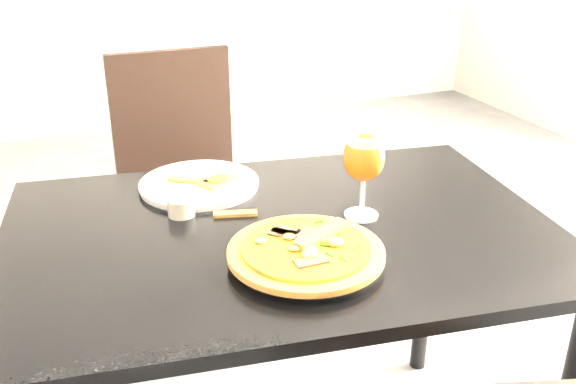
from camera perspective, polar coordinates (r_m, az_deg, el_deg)
name	(u,v)px	position (r m, az deg, el deg)	size (l,w,h in m)	color
dining_table	(282,263)	(1.45, -0.57, -6.33)	(1.30, 0.96, 0.75)	black
chair_far	(184,181)	(2.24, -9.21, 0.94)	(0.44, 0.44, 0.95)	black
plate_main	(311,253)	(1.29, 2.01, -5.45)	(0.29, 0.29, 0.02)	white
pizza	(306,250)	(1.26, 1.63, -5.17)	(0.31, 0.31, 0.03)	brown
plate_second	(199,184)	(1.62, -7.89, 0.69)	(0.29, 0.29, 0.02)	white
crust_scraps	(208,181)	(1.60, -7.10, 0.99)	(0.17, 0.12, 0.01)	brown
loose_crust	(235,214)	(1.46, -4.70, -1.93)	(0.10, 0.02, 0.01)	brown
sauce_cup	(181,206)	(1.47, -9.49, -1.25)	(0.06, 0.06, 0.04)	beige
beer_glass	(364,158)	(1.41, 6.77, 3.01)	(0.09, 0.09, 0.20)	silver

